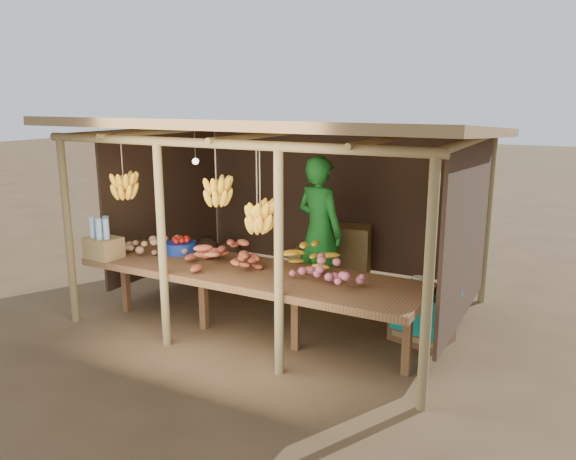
% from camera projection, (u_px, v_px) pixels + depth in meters
% --- Properties ---
extents(ground, '(60.00, 60.00, 0.00)m').
position_uv_depth(ground, '(288.00, 311.00, 7.10)').
color(ground, brown).
rests_on(ground, ground).
extents(stall_structure, '(4.70, 3.50, 2.43)m').
position_uv_depth(stall_structure, '(281.00, 160.00, 6.63)').
color(stall_structure, olive).
rests_on(stall_structure, ground).
extents(counter, '(3.90, 1.05, 0.80)m').
position_uv_depth(counter, '(247.00, 275.00, 6.11)').
color(counter, brown).
rests_on(counter, ground).
extents(potato_heap, '(0.95, 0.68, 0.36)m').
position_uv_depth(potato_heap, '(156.00, 238.00, 6.75)').
color(potato_heap, '#9C7351').
rests_on(potato_heap, counter).
extents(sweet_potato_heap, '(1.02, 0.69, 0.36)m').
position_uv_depth(sweet_potato_heap, '(221.00, 253.00, 6.11)').
color(sweet_potato_heap, '#A34629').
rests_on(sweet_potato_heap, counter).
extents(onion_heap, '(1.04, 0.82, 0.36)m').
position_uv_depth(onion_heap, '(328.00, 268.00, 5.54)').
color(onion_heap, '#C25E6C').
rests_on(onion_heap, counter).
extents(banana_pile, '(0.68, 0.47, 0.35)m').
position_uv_depth(banana_pile, '(309.00, 253.00, 6.12)').
color(banana_pile, yellow).
rests_on(banana_pile, counter).
extents(tomato_basin, '(0.38, 0.38, 0.20)m').
position_uv_depth(tomato_basin, '(181.00, 246.00, 6.77)').
color(tomato_basin, navy).
rests_on(tomato_basin, counter).
extents(bottle_box, '(0.41, 0.34, 0.49)m').
position_uv_depth(bottle_box, '(103.00, 242.00, 6.53)').
color(bottle_box, olive).
rests_on(bottle_box, counter).
extents(vendor, '(0.81, 0.66, 1.93)m').
position_uv_depth(vendor, '(320.00, 231.00, 7.15)').
color(vendor, '#1A7523').
rests_on(vendor, ground).
extents(tarp_crate, '(0.77, 0.71, 0.76)m').
position_uv_depth(tarp_crate, '(422.00, 314.00, 6.16)').
color(tarp_crate, brown).
rests_on(tarp_crate, ground).
extents(carton_stack, '(1.22, 0.54, 0.87)m').
position_uv_depth(carton_stack, '(336.00, 260.00, 7.98)').
color(carton_stack, olive).
rests_on(carton_stack, ground).
extents(burlap_sacks, '(0.86, 0.45, 0.61)m').
position_uv_depth(burlap_sacks, '(218.00, 255.00, 8.68)').
color(burlap_sacks, '#412C1E').
rests_on(burlap_sacks, ground).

